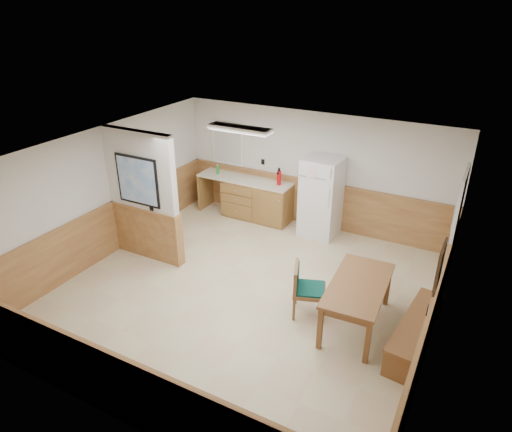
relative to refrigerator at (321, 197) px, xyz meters
The scene contains 20 objects.
ground 2.78m from the refrigerator, 97.35° to the right, with size 6.00×6.00×0.00m, color beige.
ceiling 3.13m from the refrigerator, 97.35° to the right, with size 6.00×6.00×0.02m, color silver.
back_wall 0.65m from the refrigerator, 132.52° to the left, with size 6.00×0.02×2.50m, color silver.
right_wall 3.76m from the refrigerator, 44.67° to the right, with size 0.02×6.00×2.50m, color silver.
left_wall 4.27m from the refrigerator, 141.78° to the right, with size 0.02×6.00×2.50m, color silver.
wainscot_back 0.60m from the refrigerator, 134.11° to the left, with size 6.00×0.04×1.00m, color #B28547.
wainscot_right 3.74m from the refrigerator, 44.88° to the right, with size 0.04×6.00×1.00m, color #B28547.
wainscot_left 4.25m from the refrigerator, 141.61° to the right, with size 0.04×6.00×1.00m, color #B28547.
partition_wall 3.58m from the refrigerator, 136.76° to the right, with size 1.50×0.20×2.50m.
kitchen_counter 1.59m from the refrigerator, behind, with size 2.20×0.61×1.00m.
exterior_door 2.73m from the refrigerator, 15.54° to the right, with size 0.07×1.02×2.15m.
kitchen_window 2.56m from the refrigerator, behind, with size 0.80×0.04×1.00m.
wall_painting 4.00m from the refrigerator, 48.12° to the right, with size 0.04×0.50×0.60m.
fluorescent_fixture 2.38m from the refrigerator, 130.59° to the right, with size 1.20×0.30×0.09m.
refrigerator is the anchor object (origin of this frame).
dining_table 3.03m from the refrigerator, 58.63° to the right, with size 0.87×1.62×0.75m.
dining_bench 3.64m from the refrigerator, 46.93° to the right, with size 0.56×1.74×0.45m.
dining_chair 2.80m from the refrigerator, 74.47° to the right, with size 0.82×0.68×0.85m.
fire_extinguisher 1.03m from the refrigerator, behind, with size 0.10×0.10×0.38m.
soap_bottle 2.54m from the refrigerator, behind, with size 0.06×0.06×0.20m, color green.
Camera 1 is at (3.22, -5.63, 4.57)m, focal length 32.00 mm.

